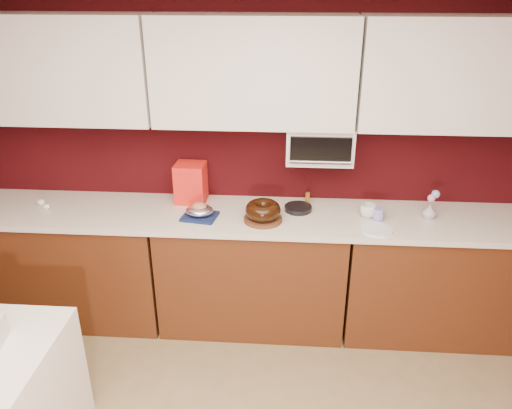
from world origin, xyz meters
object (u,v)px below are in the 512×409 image
object	(u,v)px
pandoro_box	(191,183)
flower_vase	(429,211)
foil_ham_nest	(199,210)
bundt_cake	(263,210)
coffee_mug	(368,210)
toaster_oven	(320,143)
blue_jar	(378,214)

from	to	relation	value
pandoro_box	flower_vase	distance (m)	1.69
foil_ham_nest	bundt_cake	bearing A→B (deg)	-2.53
bundt_cake	coffee_mug	size ratio (longest dim) A/B	2.17
foil_ham_nest	flower_vase	distance (m)	1.57
pandoro_box	coffee_mug	distance (m)	1.28
coffee_mug	bundt_cake	bearing A→B (deg)	-170.90
foil_ham_nest	flower_vase	size ratio (longest dim) A/B	1.70
foil_ham_nest	flower_vase	world-z (taller)	flower_vase
pandoro_box	coffee_mug	world-z (taller)	pandoro_box
foil_ham_nest	pandoro_box	world-z (taller)	pandoro_box
toaster_oven	flower_vase	xyz separation A→B (m)	(0.76, -0.14, -0.42)
bundt_cake	toaster_oven	bearing A→B (deg)	35.82
foil_ham_nest	flower_vase	xyz separation A→B (m)	(1.57, 0.11, 0.00)
pandoro_box	blue_jar	size ratio (longest dim) A/B	3.28
blue_jar	flower_vase	distance (m)	0.36
toaster_oven	pandoro_box	bearing A→B (deg)	178.41
bundt_cake	foil_ham_nest	bearing A→B (deg)	177.47
bundt_cake	blue_jar	distance (m)	0.78
toaster_oven	pandoro_box	distance (m)	0.97
coffee_mug	toaster_oven	bearing A→B (deg)	156.57
foil_ham_nest	pandoro_box	bearing A→B (deg)	111.44
foil_ham_nest	pandoro_box	size ratio (longest dim) A/B	0.65
bundt_cake	flower_vase	xyz separation A→B (m)	(1.13, 0.13, -0.02)
coffee_mug	flower_vase	size ratio (longest dim) A/B	0.99
toaster_oven	blue_jar	xyz separation A→B (m)	(0.41, -0.20, -0.43)
pandoro_box	blue_jar	world-z (taller)	pandoro_box
foil_ham_nest	coffee_mug	distance (m)	1.16
toaster_oven	pandoro_box	xyz separation A→B (m)	(-0.91, 0.03, -0.33)
foil_ham_nest	coffee_mug	bearing A→B (deg)	4.74
toaster_oven	pandoro_box	size ratio (longest dim) A/B	1.55
foil_ham_nest	blue_jar	xyz separation A→B (m)	(1.22, 0.05, -0.01)
toaster_oven	flower_vase	distance (m)	0.88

